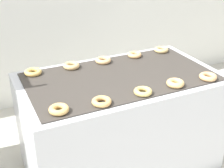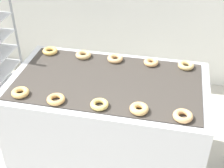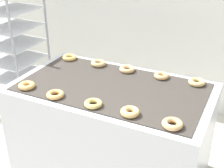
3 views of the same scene
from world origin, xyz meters
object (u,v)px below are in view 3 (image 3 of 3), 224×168
at_px(fryer_machine, 112,131).
at_px(donut_near_left, 55,95).
at_px(donut_far_center, 127,69).
at_px(donut_near_rightmost, 172,124).
at_px(donut_far_left, 98,63).
at_px(donut_far_rightmost, 197,82).
at_px(baking_rack_cart, 13,51).
at_px(donut_near_leftmost, 27,86).
at_px(donut_far_right, 161,76).
at_px(donut_far_leftmost, 70,57).
at_px(donut_near_right, 130,112).
at_px(donut_near_center, 93,104).

bearing_deg(fryer_machine, donut_near_left, -132.44).
bearing_deg(donut_far_center, fryer_machine, -88.69).
relative_size(fryer_machine, donut_near_rightmost, 11.66).
height_order(donut_far_left, donut_far_rightmost, donut_far_left).
height_order(donut_near_rightmost, donut_far_left, donut_far_left).
bearing_deg(fryer_machine, donut_far_rightmost, 28.79).
bearing_deg(donut_near_rightmost, donut_near_left, -179.90).
bearing_deg(baking_rack_cart, fryer_machine, -16.74).
relative_size(donut_near_leftmost, donut_far_right, 1.05).
height_order(donut_far_left, donut_far_center, donut_far_left).
relative_size(baking_rack_cart, donut_far_leftmost, 11.48).
distance_m(donut_near_left, donut_near_right, 0.59).
height_order(fryer_machine, donut_far_right, donut_far_right).
xyz_separation_m(fryer_machine, donut_far_leftmost, (-0.60, 0.32, 0.45)).
distance_m(fryer_machine, donut_near_left, 0.63).
distance_m(baking_rack_cart, donut_far_left, 1.09).
bearing_deg(donut_far_rightmost, baking_rack_cart, 177.30).
xyz_separation_m(donut_near_rightmost, donut_far_right, (-0.28, 0.64, -0.00)).
bearing_deg(fryer_machine, donut_near_right, -47.99).
distance_m(donut_near_left, donut_far_left, 0.64).
height_order(donut_near_center, donut_near_rightmost, donut_near_rightmost).
bearing_deg(fryer_machine, donut_far_right, 46.35).
relative_size(donut_near_leftmost, donut_far_rightmost, 0.98).
bearing_deg(donut_near_left, baking_rack_cart, 145.31).
xyz_separation_m(donut_near_center, donut_far_left, (-0.30, 0.64, 0.00)).
bearing_deg(donut_near_rightmost, donut_far_right, 113.37).
relative_size(baking_rack_cart, donut_far_center, 11.45).
bearing_deg(donut_far_left, donut_far_right, -0.22).
bearing_deg(donut_near_leftmost, donut_far_right, 35.32).
distance_m(donut_near_center, donut_near_rightmost, 0.56).
relative_size(baking_rack_cart, donut_near_left, 11.74).
bearing_deg(donut_far_right, donut_near_rightmost, -66.63).
bearing_deg(donut_far_center, donut_far_left, 179.29).
distance_m(donut_near_right, donut_far_right, 0.63).
bearing_deg(fryer_machine, donut_near_leftmost, -151.91).
bearing_deg(donut_far_center, donut_near_rightmost, -47.68).
distance_m(baking_rack_cart, donut_near_rightmost, 2.09).
relative_size(fryer_machine, donut_far_left, 11.54).
relative_size(fryer_machine, donut_far_center, 11.60).
height_order(donut_near_rightmost, donut_far_center, same).
distance_m(fryer_machine, donut_far_leftmost, 0.81).
height_order(donut_near_center, donut_far_leftmost, same).
bearing_deg(donut_near_center, donut_far_leftmost, 133.35).
bearing_deg(donut_near_rightmost, fryer_machine, 150.31).
relative_size(fryer_machine, donut_near_left, 11.90).
xyz_separation_m(donut_near_leftmost, donut_far_right, (0.88, 0.62, -0.00)).
bearing_deg(donut_near_left, donut_near_right, 1.29).
xyz_separation_m(donut_near_leftmost, donut_far_rightmost, (1.16, 0.63, -0.00)).
bearing_deg(donut_near_center, fryer_machine, 92.04).
bearing_deg(donut_far_leftmost, fryer_machine, -28.43).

